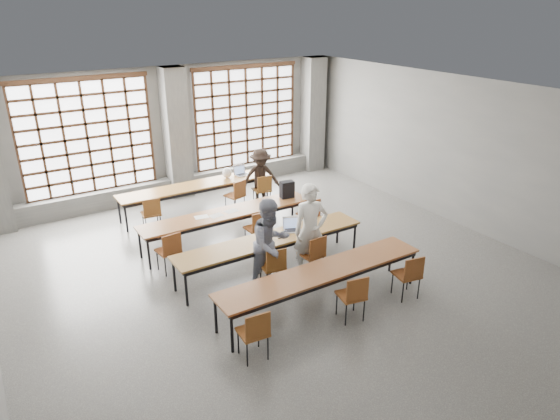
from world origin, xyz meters
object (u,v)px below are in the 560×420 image
(desk_row_a, at_px, (197,187))
(student_female, at_px, (271,244))
(student_male, at_px, (310,231))
(student_back, at_px, (261,178))
(chair_back_right, at_px, (263,188))
(chair_near_mid, at_px, (353,293))
(chair_mid_right, at_px, (310,213))
(desk_row_c, at_px, (271,241))
(chair_front_right, at_px, (314,252))
(mouse, at_px, (311,227))
(chair_near_left, at_px, (255,330))
(chair_near_right, at_px, (410,273))
(desk_row_b, at_px, (228,215))
(chair_back_left, at_px, (151,211))
(laptop_front, at_px, (292,227))
(chair_mid_left, at_px, (170,248))
(chair_front_left, at_px, (274,264))
(chair_back_mid, at_px, (237,193))
(laptop_back, at_px, (241,172))
(red_pouch, at_px, (253,329))
(phone, at_px, (281,237))
(plastic_bag, at_px, (227,173))
(chair_mid_centre, at_px, (257,226))
(green_box, at_px, (266,235))
(desk_row_d, at_px, (322,274))
(backpack, at_px, (287,189))

(desk_row_a, height_order, student_female, student_female)
(student_male, distance_m, student_back, 3.80)
(chair_back_right, height_order, chair_near_mid, same)
(chair_mid_right, bearing_deg, desk_row_c, -148.87)
(chair_back_right, distance_m, chair_front_right, 3.79)
(chair_mid_right, distance_m, mouse, 1.27)
(chair_mid_right, bearing_deg, student_back, 91.77)
(chair_near_left, relative_size, chair_near_right, 1.00)
(desk_row_b, xyz_separation_m, chair_back_left, (-1.28, 1.39, -0.13))
(chair_front_right, bearing_deg, laptop_front, 92.38)
(chair_back_left, xyz_separation_m, chair_near_left, (-0.19, -5.23, 0.00))
(desk_row_a, bearing_deg, student_back, -17.35)
(chair_mid_right, bearing_deg, desk_row_a, 122.14)
(chair_mid_left, xyz_separation_m, mouse, (2.67, -1.03, 0.21))
(chair_front_left, bearing_deg, laptop_front, 39.69)
(chair_back_mid, relative_size, laptop_back, 2.25)
(laptop_front, height_order, red_pouch, laptop_front)
(chair_back_left, relative_size, phone, 6.77)
(chair_mid_left, xyz_separation_m, phone, (1.90, -1.11, 0.20))
(chair_back_right, distance_m, chair_near_left, 6.13)
(student_male, xyz_separation_m, plastic_bag, (0.30, 4.21, -0.07))
(chair_back_left, relative_size, chair_back_right, 1.00)
(chair_near_left, bearing_deg, laptop_front, 46.62)
(plastic_bag, bearing_deg, chair_mid_centre, -103.08)
(phone, bearing_deg, student_female, -140.19)
(chair_back_right, bearing_deg, student_back, 85.84)
(desk_row_b, bearing_deg, chair_near_mid, -83.77)
(chair_near_right, xyz_separation_m, green_box, (-1.64, 2.28, 0.24))
(chair_front_left, bearing_deg, chair_near_left, -129.47)
(chair_near_left, relative_size, plastic_bag, 3.08)
(chair_near_right, bearing_deg, desk_row_d, 157.09)
(desk_row_b, xyz_separation_m, chair_mid_centre, (0.40, -0.63, -0.13))
(chair_front_left, bearing_deg, desk_row_c, 63.65)
(desk_row_c, height_order, chair_back_right, chair_back_right)
(plastic_bag, bearing_deg, chair_mid_right, -74.17)
(student_back, bearing_deg, phone, -97.70)
(student_female, relative_size, laptop_back, 4.55)
(chair_back_mid, xyz_separation_m, student_female, (-1.12, -3.53, 0.35))
(mouse, relative_size, phone, 0.75)
(desk_row_d, height_order, chair_back_mid, chair_back_mid)
(student_male, xyz_separation_m, mouse, (0.35, 0.48, -0.19))
(desk_row_b, height_order, chair_back_right, chair_back_right)
(student_female, height_order, backpack, student_female)
(desk_row_b, bearing_deg, chair_back_mid, 55.75)
(desk_row_d, height_order, student_back, student_back)
(chair_mid_left, distance_m, chair_mid_right, 3.39)
(desk_row_a, xyz_separation_m, chair_mid_right, (1.67, -2.65, -0.13))
(chair_back_mid, relative_size, student_back, 0.57)
(green_box, bearing_deg, phone, -38.05)
(desk_row_d, height_order, phone, phone)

